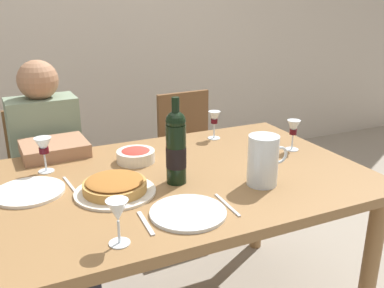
% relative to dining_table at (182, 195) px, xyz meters
% --- Properties ---
extents(back_wall, '(8.00, 0.10, 2.80)m').
position_rel_dining_table_xyz_m(back_wall, '(0.00, 2.00, 0.73)').
color(back_wall, beige).
rests_on(back_wall, ground).
extents(dining_table, '(1.50, 1.00, 0.76)m').
position_rel_dining_table_xyz_m(dining_table, '(0.00, 0.00, 0.00)').
color(dining_table, olive).
rests_on(dining_table, ground).
extents(wine_bottle, '(0.08, 0.08, 0.34)m').
position_rel_dining_table_xyz_m(wine_bottle, '(-0.05, -0.06, 0.24)').
color(wine_bottle, black).
rests_on(wine_bottle, dining_table).
extents(water_pitcher, '(0.17, 0.12, 0.20)m').
position_rel_dining_table_xyz_m(water_pitcher, '(0.25, -0.21, 0.18)').
color(water_pitcher, silver).
rests_on(water_pitcher, dining_table).
extents(baked_tart, '(0.30, 0.30, 0.06)m').
position_rel_dining_table_xyz_m(baked_tart, '(-0.29, -0.05, 0.12)').
color(baked_tart, silver).
rests_on(baked_tart, dining_table).
extents(salad_bowl, '(0.17, 0.17, 0.06)m').
position_rel_dining_table_xyz_m(salad_bowl, '(-0.12, 0.22, 0.12)').
color(salad_bowl, silver).
rests_on(salad_bowl, dining_table).
extents(wine_glass_left_diner, '(0.07, 0.07, 0.14)m').
position_rel_dining_table_xyz_m(wine_glass_left_diner, '(-0.37, -0.39, 0.20)').
color(wine_glass_left_diner, silver).
rests_on(wine_glass_left_diner, dining_table).
extents(wine_glass_right_diner, '(0.07, 0.07, 0.15)m').
position_rel_dining_table_xyz_m(wine_glass_right_diner, '(-0.50, 0.27, 0.20)').
color(wine_glass_right_diner, silver).
rests_on(wine_glass_right_diner, dining_table).
extents(wine_glass_centre, '(0.06, 0.06, 0.14)m').
position_rel_dining_table_xyz_m(wine_glass_centre, '(0.34, 0.36, 0.19)').
color(wine_glass_centre, silver).
rests_on(wine_glass_centre, dining_table).
extents(wine_glass_spare, '(0.06, 0.06, 0.15)m').
position_rel_dining_table_xyz_m(wine_glass_spare, '(0.60, 0.06, 0.19)').
color(wine_glass_spare, silver).
rests_on(wine_glass_spare, dining_table).
extents(dinner_plate_left_setting, '(0.26, 0.26, 0.01)m').
position_rel_dining_table_xyz_m(dinner_plate_left_setting, '(-0.58, 0.08, 0.10)').
color(dinner_plate_left_setting, white).
rests_on(dinner_plate_left_setting, dining_table).
extents(dinner_plate_right_setting, '(0.26, 0.26, 0.01)m').
position_rel_dining_table_xyz_m(dinner_plate_right_setting, '(-0.12, -0.31, 0.10)').
color(dinner_plate_right_setting, silver).
rests_on(dinner_plate_right_setting, dining_table).
extents(knife_left_setting, '(0.03, 0.18, 0.00)m').
position_rel_dining_table_xyz_m(knife_left_setting, '(-0.43, 0.08, 0.09)').
color(knife_left_setting, silver).
rests_on(knife_left_setting, dining_table).
extents(knife_right_setting, '(0.02, 0.18, 0.00)m').
position_rel_dining_table_xyz_m(knife_right_setting, '(0.03, -0.31, 0.09)').
color(knife_right_setting, silver).
rests_on(knife_right_setting, dining_table).
extents(spoon_right_setting, '(0.02, 0.16, 0.00)m').
position_rel_dining_table_xyz_m(spoon_right_setting, '(-0.27, -0.31, 0.09)').
color(spoon_right_setting, silver).
rests_on(spoon_right_setting, dining_table).
extents(chair_left, '(0.42, 0.42, 0.87)m').
position_rel_dining_table_xyz_m(chair_left, '(-0.45, 0.87, -0.17)').
color(chair_left, brown).
rests_on(chair_left, ground).
extents(diner_left, '(0.35, 0.51, 1.16)m').
position_rel_dining_table_xyz_m(diner_left, '(-0.44, 0.63, -0.05)').
color(diner_left, gray).
rests_on(diner_left, ground).
extents(chair_right, '(0.42, 0.42, 0.87)m').
position_rel_dining_table_xyz_m(chair_right, '(0.45, 0.88, -0.17)').
color(chair_right, brown).
rests_on(chair_right, ground).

